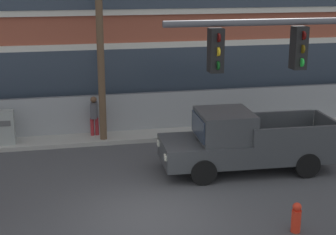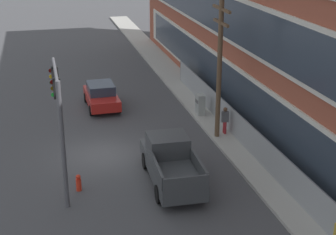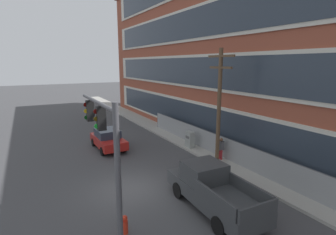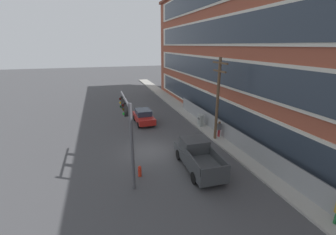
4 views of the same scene
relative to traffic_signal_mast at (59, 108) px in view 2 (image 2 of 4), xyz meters
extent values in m
plane|color=#424244|center=(-3.35, 2.10, -3.90)|extent=(160.00, 160.00, 0.00)
cube|color=#9E9B93|center=(-3.35, 9.23, -3.82)|extent=(80.00, 2.12, 0.16)
cube|color=beige|center=(-2.27, 10.23, -1.78)|extent=(50.06, 0.10, 2.79)
cube|color=#2D3844|center=(-2.27, 10.17, -1.78)|extent=(47.88, 0.06, 2.32)
cube|color=beige|center=(-2.27, 10.23, 2.09)|extent=(50.06, 0.10, 2.79)
cube|color=#2D3844|center=(-2.27, 10.17, 2.09)|extent=(47.88, 0.06, 2.32)
cube|color=gray|center=(0.52, 9.43, -3.08)|extent=(30.59, 0.04, 1.64)
cylinder|color=#4C4C51|center=(-14.78, 9.43, -3.08)|extent=(0.06, 0.06, 1.64)
cylinder|color=#4C4C51|center=(0.52, 9.43, -2.26)|extent=(30.59, 0.05, 0.05)
cylinder|color=#4C4C51|center=(1.42, 0.00, -1.14)|extent=(0.20, 0.20, 5.52)
cylinder|color=#4C4C51|center=(-0.96, 0.00, 1.32)|extent=(4.75, 0.14, 0.14)
cube|color=black|center=(-0.41, 0.00, 0.77)|extent=(0.28, 0.32, 0.90)
cylinder|color=#4B0807|center=(-0.41, -0.18, 1.05)|extent=(0.04, 0.18, 0.18)
cylinder|color=#503E08|center=(-0.41, -0.18, 0.77)|extent=(0.04, 0.18, 0.18)
cylinder|color=green|center=(-0.41, -0.18, 0.49)|extent=(0.04, 0.18, 0.18)
cube|color=black|center=(-2.24, 0.00, 0.77)|extent=(0.28, 0.32, 0.90)
cylinder|color=#4B0807|center=(-2.24, -0.18, 1.05)|extent=(0.04, 0.18, 0.18)
cylinder|color=gold|center=(-2.24, -0.18, 0.77)|extent=(0.04, 0.18, 0.18)
cylinder|color=#0A4011|center=(-2.24, -0.18, 0.49)|extent=(0.04, 0.18, 0.18)
cube|color=#383A3D|center=(0.39, 4.79, -3.15)|extent=(5.62, 2.16, 0.70)
cube|color=#383A3D|center=(-0.39, 4.82, -2.35)|extent=(1.73, 1.87, 0.91)
cube|color=#283342|center=(-1.25, 4.84, -2.35)|extent=(0.11, 1.62, 0.68)
cube|color=#383A3D|center=(1.60, 3.82, -2.52)|extent=(2.78, 0.21, 0.56)
cube|color=#383A3D|center=(1.67, 5.67, -2.52)|extent=(2.78, 0.21, 0.56)
cube|color=#383A3D|center=(3.12, 4.70, -2.52)|extent=(0.16, 1.90, 0.56)
cylinder|color=black|center=(-1.31, 3.94, -3.50)|extent=(0.81, 0.29, 0.80)
cylinder|color=black|center=(-1.25, 5.75, -3.50)|extent=(0.81, 0.29, 0.80)
cylinder|color=black|center=(2.02, 3.83, -3.50)|extent=(0.81, 0.29, 0.80)
cylinder|color=black|center=(2.08, 5.64, -3.50)|extent=(0.81, 0.29, 0.80)
cube|color=white|center=(-2.44, 4.19, -3.05)|extent=(0.07, 0.24, 0.16)
cube|color=white|center=(-2.39, 5.57, -3.05)|extent=(0.07, 0.24, 0.16)
cube|color=#AD1E19|center=(-10.60, 3.00, -3.26)|extent=(4.19, 1.95, 0.64)
cube|color=#283342|center=(-10.77, 3.00, -2.64)|extent=(2.11, 1.67, 0.60)
cylinder|color=black|center=(-9.34, 3.89, -3.58)|extent=(0.64, 0.22, 0.64)
cylinder|color=black|center=(-9.30, 2.17, -3.58)|extent=(0.64, 0.22, 0.64)
cylinder|color=black|center=(-11.91, 3.83, -3.58)|extent=(0.64, 0.22, 0.64)
cylinder|color=black|center=(-11.86, 2.11, -3.58)|extent=(0.64, 0.22, 0.64)
cylinder|color=brown|center=(-3.93, 8.51, -0.09)|extent=(0.26, 0.26, 7.62)
cube|color=brown|center=(-3.93, 8.51, 3.22)|extent=(2.41, 0.14, 0.14)
cube|color=brown|center=(-3.93, 8.51, 2.52)|extent=(2.05, 0.14, 0.14)
cube|color=#939993|center=(-7.48, 8.65, -3.19)|extent=(0.72, 0.45, 1.42)
cube|color=#515151|center=(-7.48, 8.42, -2.91)|extent=(0.50, 0.02, 0.20)
cylinder|color=maroon|center=(-4.31, 9.05, -3.48)|extent=(0.14, 0.14, 0.85)
cylinder|color=maroon|center=(-4.13, 9.05, -3.48)|extent=(0.14, 0.14, 0.85)
cube|color=#4C4C51|center=(-4.22, 9.05, -2.75)|extent=(0.31, 0.44, 0.60)
sphere|color=brown|center=(-4.22, 9.05, -2.33)|extent=(0.24, 0.24, 0.24)
cylinder|color=red|center=(0.13, 0.59, -3.61)|extent=(0.24, 0.24, 0.58)
sphere|color=red|center=(0.13, 0.59, -3.23)|extent=(0.22, 0.22, 0.22)
camera|label=1|loc=(-5.34, -10.03, 2.30)|focal=55.00mm
camera|label=2|loc=(20.79, -0.52, 7.32)|focal=55.00mm
camera|label=3|loc=(9.16, -2.36, 2.78)|focal=28.00mm
camera|label=4|loc=(13.53, -1.50, 4.68)|focal=24.00mm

